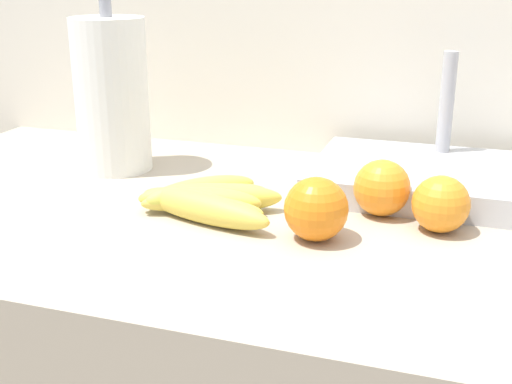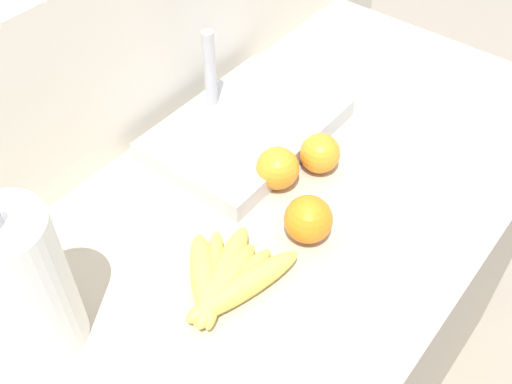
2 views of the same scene
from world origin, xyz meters
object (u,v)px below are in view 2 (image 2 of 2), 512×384
object	(u,v)px
orange_far_right	(308,219)
banana_bunch	(225,281)
orange_back_left	(320,153)
sink_basin	(246,127)
orange_right	(278,168)
paper_towel_roll	(25,285)

from	to	relation	value
orange_far_right	banana_bunch	bearing A→B (deg)	167.11
orange_back_left	sink_basin	bearing A→B (deg)	94.78
banana_bunch	sink_basin	distance (m)	0.37
orange_back_left	orange_right	bearing A→B (deg)	155.82
orange_back_left	sink_basin	size ratio (longest dim) A/B	0.20
banana_bunch	sink_basin	size ratio (longest dim) A/B	0.57
orange_right	paper_towel_roll	bearing A→B (deg)	170.32
banana_bunch	orange_back_left	xyz separation A→B (m)	(0.32, 0.04, 0.02)
paper_towel_roll	sink_basin	world-z (taller)	paper_towel_roll
orange_far_right	paper_towel_roll	distance (m)	0.46
orange_right	sink_basin	distance (m)	0.15
paper_towel_roll	banana_bunch	bearing A→B (deg)	-34.27
paper_towel_roll	sink_basin	distance (m)	0.55
orange_right	sink_basin	size ratio (longest dim) A/B	0.21
orange_right	orange_far_right	distance (m)	0.13
orange_right	paper_towel_roll	size ratio (longest dim) A/B	0.28
sink_basin	orange_right	bearing A→B (deg)	-118.06
orange_right	banana_bunch	bearing A→B (deg)	-162.26
orange_right	orange_far_right	xyz separation A→B (m)	(-0.07, -0.12, 0.00)
banana_bunch	sink_basin	bearing A→B (deg)	33.74
orange_back_left	sink_basin	world-z (taller)	sink_basin
orange_far_right	orange_right	bearing A→B (deg)	59.76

